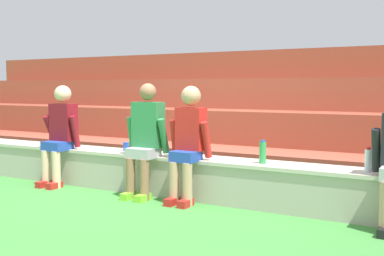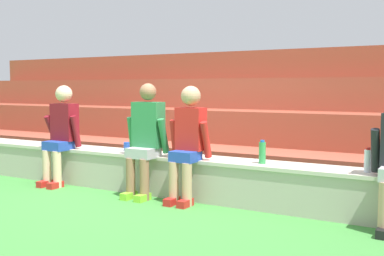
{
  "view_description": "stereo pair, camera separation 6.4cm",
  "coord_description": "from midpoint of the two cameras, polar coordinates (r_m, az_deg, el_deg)",
  "views": [
    {
      "loc": [
        3.31,
        -4.64,
        1.32
      ],
      "look_at": [
        0.56,
        0.22,
        0.83
      ],
      "focal_mm": 44.34,
      "sensor_mm": 36.0,
      "label": 1
    },
    {
      "loc": [
        3.36,
        -4.61,
        1.32
      ],
      "look_at": [
        0.56,
        0.22,
        0.83
      ],
      "focal_mm": 44.34,
      "sensor_mm": 36.0,
      "label": 2
    }
  ],
  "objects": [
    {
      "name": "plastic_cup_right_end",
      "position": [
        6.26,
        -8.22,
        -2.21
      ],
      "size": [
        0.08,
        0.08,
        0.11
      ],
      "primitive_type": "cylinder",
      "color": "blue",
      "rests_on": "stone_seating_wall"
    },
    {
      "name": "ground_plane",
      "position": [
        5.85,
        -6.22,
        -8.08
      ],
      "size": [
        80.0,
        80.0,
        0.0
      ],
      "primitive_type": "plane",
      "color": "#428E3D"
    },
    {
      "name": "water_bottle_mid_left",
      "position": [
        5.2,
        8.15,
        -2.92
      ],
      "size": [
        0.08,
        0.08,
        0.26
      ],
      "color": "green",
      "rests_on": "stone_seating_wall"
    },
    {
      "name": "person_far_left",
      "position": [
        6.59,
        -15.87,
        -0.43
      ],
      "size": [
        0.52,
        0.51,
        1.34
      ],
      "color": "beige",
      "rests_on": "ground"
    },
    {
      "name": "person_center",
      "position": [
        5.38,
        -0.82,
        -1.45
      ],
      "size": [
        0.5,
        0.5,
        1.33
      ],
      "color": "tan",
      "rests_on": "ground"
    },
    {
      "name": "person_left_of_center",
      "position": [
        5.68,
        -5.96,
        -1.08
      ],
      "size": [
        0.54,
        0.48,
        1.36
      ],
      "color": "#996B4C",
      "rests_on": "ground"
    },
    {
      "name": "brick_bleachers",
      "position": [
        7.97,
        4.67,
        0.69
      ],
      "size": [
        12.0,
        2.87,
        1.94
      ],
      "color": "#A24B37",
      "rests_on": "ground"
    },
    {
      "name": "water_bottle_center_gap",
      "position": [
        4.94,
        20.09,
        -3.67
      ],
      "size": [
        0.07,
        0.07,
        0.24
      ],
      "color": "silver",
      "rests_on": "stone_seating_wall"
    },
    {
      "name": "stone_seating_wall",
      "position": [
        5.98,
        -4.98,
        -5.25
      ],
      "size": [
        9.65,
        0.49,
        0.49
      ],
      "color": "#B7AF9E",
      "rests_on": "ground"
    }
  ]
}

